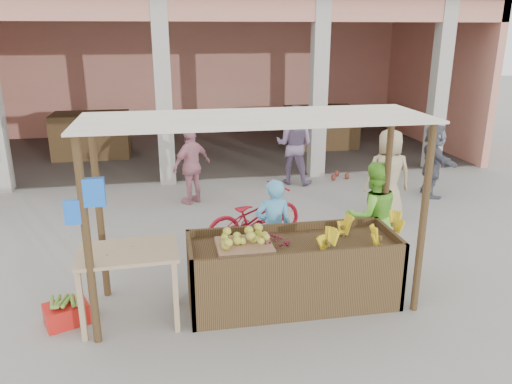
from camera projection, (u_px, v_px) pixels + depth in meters
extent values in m
plane|color=gray|center=(254.00, 305.00, 6.32)|extent=(60.00, 60.00, 0.00)
cube|color=tan|center=(194.00, 73.00, 16.38)|extent=(14.00, 0.20, 4.00)
cube|color=tan|center=(433.00, 77.00, 14.83)|extent=(0.20, 6.00, 4.00)
cube|color=tan|center=(207.00, 9.00, 10.46)|extent=(14.00, 0.30, 0.50)
cube|color=#ADA99E|center=(164.00, 94.00, 10.83)|extent=(0.35, 0.35, 4.00)
cube|color=#ADA99E|center=(318.00, 91.00, 11.42)|extent=(0.35, 0.35, 4.00)
cube|color=#ADA99E|center=(439.00, 88.00, 11.92)|extent=(0.35, 0.35, 4.00)
cube|color=brown|center=(92.00, 135.00, 13.59)|extent=(2.00, 1.20, 1.20)
cube|color=brown|center=(321.00, 127.00, 14.69)|extent=(2.00, 1.20, 1.20)
cube|color=brown|center=(293.00, 273.00, 6.28)|extent=(2.60, 0.95, 0.80)
cylinder|color=brown|center=(87.00, 245.00, 5.23)|extent=(0.09, 0.09, 2.35)
cylinder|color=brown|center=(423.00, 222.00, 5.87)|extent=(0.09, 0.09, 2.35)
cylinder|color=brown|center=(99.00, 211.00, 6.21)|extent=(0.09, 0.09, 2.35)
cylinder|color=brown|center=(386.00, 194.00, 6.85)|extent=(0.09, 0.09, 2.35)
cube|color=beige|center=(257.00, 118.00, 5.68)|extent=(4.00, 1.35, 0.03)
cube|color=blue|center=(94.00, 192.00, 5.07)|extent=(0.22, 0.08, 0.30)
cube|color=blue|center=(73.00, 212.00, 5.10)|extent=(0.18, 0.07, 0.26)
cube|color=#986E4E|center=(244.00, 246.00, 6.04)|extent=(0.67, 0.58, 0.06)
ellipsoid|color=gold|center=(244.00, 239.00, 6.01)|extent=(0.57, 0.50, 0.13)
ellipsoid|color=maroon|center=(271.00, 239.00, 6.14)|extent=(0.45, 0.37, 0.14)
cube|color=tan|center=(128.00, 252.00, 5.72)|extent=(1.16, 0.80, 0.04)
cube|color=tan|center=(81.00, 306.00, 5.47)|extent=(0.06, 0.06, 0.87)
cube|color=tan|center=(176.00, 298.00, 5.64)|extent=(0.06, 0.06, 0.87)
cube|color=tan|center=(89.00, 278.00, 6.08)|extent=(0.06, 0.06, 0.87)
cube|color=tan|center=(175.00, 272.00, 6.25)|extent=(0.06, 0.06, 0.87)
cube|color=red|center=(67.00, 314.00, 5.90)|extent=(0.58, 0.50, 0.25)
ellipsoid|color=maroon|center=(334.00, 168.00, 11.49)|extent=(0.44, 0.44, 0.59)
ellipsoid|color=maroon|center=(348.00, 167.00, 11.59)|extent=(0.44, 0.44, 0.59)
ellipsoid|color=maroon|center=(337.00, 165.00, 11.80)|extent=(0.44, 0.44, 0.59)
imported|color=#59B1E6|center=(273.00, 225.00, 6.90)|extent=(0.57, 0.42, 1.51)
imported|color=#76D338|center=(372.00, 214.00, 7.07)|extent=(0.82, 0.48, 1.69)
imported|color=#A91322|center=(254.00, 215.00, 8.02)|extent=(1.32, 1.95, 0.97)
imported|color=#C17987|center=(192.00, 163.00, 9.84)|extent=(1.08, 0.99, 1.65)
imported|color=tan|center=(388.00, 171.00, 8.90)|extent=(0.96, 0.68, 1.87)
imported|color=#535561|center=(434.00, 158.00, 10.29)|extent=(0.82, 1.56, 1.60)
imported|color=gray|center=(294.00, 141.00, 11.11)|extent=(1.09, 0.94, 1.94)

